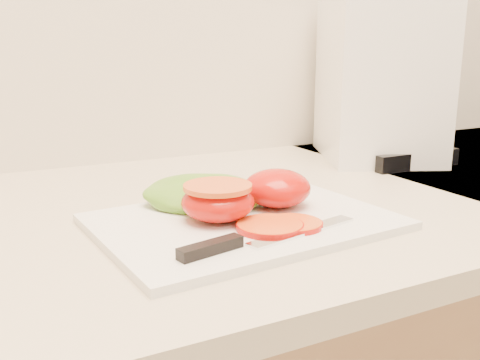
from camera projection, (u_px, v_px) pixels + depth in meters
name	position (u px, v px, depth m)	size (l,w,h in m)	color
cutting_board	(244.00, 222.00, 0.65)	(0.35, 0.25, 0.01)	white
tomato_half_dome	(277.00, 188.00, 0.69)	(0.09, 0.09, 0.05)	red
tomato_half_cut	(218.00, 201.00, 0.63)	(0.09, 0.09, 0.04)	red
tomato_slice_0	(270.00, 226.00, 0.61)	(0.07, 0.07, 0.01)	orange
tomato_slice_1	(293.00, 224.00, 0.62)	(0.07, 0.07, 0.01)	orange
lettuce_leaf_0	(205.00, 194.00, 0.70)	(0.16, 0.11, 0.03)	#4F9627
knife	(249.00, 241.00, 0.56)	(0.23, 0.05, 0.01)	silver
appliance	(379.00, 80.00, 1.02)	(0.20, 0.25, 0.30)	white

